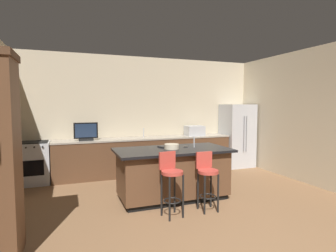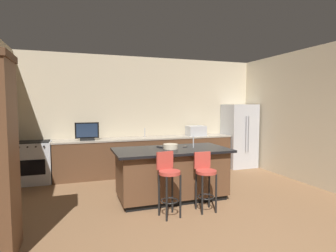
% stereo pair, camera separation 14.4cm
% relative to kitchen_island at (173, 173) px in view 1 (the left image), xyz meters
% --- Properties ---
extents(wall_back, '(6.65, 0.12, 2.99)m').
position_rel_kitchen_island_xyz_m(wall_back, '(0.09, 2.31, 1.02)').
color(wall_back, beige).
rests_on(wall_back, ground_plane).
extents(wall_right, '(0.12, 5.02, 2.99)m').
position_rel_kitchen_island_xyz_m(wall_right, '(3.21, -0.00, 1.02)').
color(wall_right, beige).
rests_on(wall_right, ground_plane).
extents(counter_back, '(4.49, 0.62, 0.92)m').
position_rel_kitchen_island_xyz_m(counter_back, '(0.04, 1.93, -0.02)').
color(counter_back, brown).
rests_on(counter_back, ground_plane).
extents(kitchen_island, '(2.12, 1.08, 0.93)m').
position_rel_kitchen_island_xyz_m(kitchen_island, '(0.00, 0.00, 0.00)').
color(kitchen_island, black).
rests_on(kitchen_island, ground_plane).
extents(refrigerator, '(0.81, 0.76, 1.76)m').
position_rel_kitchen_island_xyz_m(refrigerator, '(2.70, 1.87, 0.40)').
color(refrigerator, '#B7BABF').
rests_on(refrigerator, ground_plane).
extents(range_oven, '(0.72, 0.63, 0.94)m').
position_rel_kitchen_island_xyz_m(range_oven, '(-2.57, 1.93, -0.01)').
color(range_oven, '#B7BABF').
rests_on(range_oven, ground_plane).
extents(microwave, '(0.48, 0.36, 0.27)m').
position_rel_kitchen_island_xyz_m(microwave, '(1.38, 1.93, 0.58)').
color(microwave, '#B7BABF').
rests_on(microwave, counter_back).
extents(tv_monitor, '(0.54, 0.16, 0.42)m').
position_rel_kitchen_island_xyz_m(tv_monitor, '(-1.43, 1.88, 0.64)').
color(tv_monitor, black).
rests_on(tv_monitor, counter_back).
extents(sink_faucet_back, '(0.02, 0.02, 0.24)m').
position_rel_kitchen_island_xyz_m(sink_faucet_back, '(-0.00, 2.03, 0.57)').
color(sink_faucet_back, '#B2B2B7').
rests_on(sink_faucet_back, counter_back).
extents(sink_faucet_island, '(0.02, 0.02, 0.22)m').
position_rel_kitchen_island_xyz_m(sink_faucet_island, '(0.44, 0.00, 0.57)').
color(sink_faucet_island, '#B2B2B7').
rests_on(sink_faucet_island, kitchen_island).
extents(bar_stool_left, '(0.34, 0.36, 1.01)m').
position_rel_kitchen_island_xyz_m(bar_stool_left, '(-0.32, -0.76, 0.13)').
color(bar_stool_left, '#B23D33').
rests_on(bar_stool_left, ground_plane).
extents(bar_stool_right, '(0.34, 0.34, 0.96)m').
position_rel_kitchen_island_xyz_m(bar_stool_right, '(0.33, -0.74, 0.10)').
color(bar_stool_right, '#B23D33').
rests_on(bar_stool_right, ground_plane).
extents(fruit_bowl, '(0.27, 0.27, 0.09)m').
position_rel_kitchen_island_xyz_m(fruit_bowl, '(-0.02, 0.01, 0.50)').
color(fruit_bowl, beige).
rests_on(fruit_bowl, kitchen_island).
extents(cell_phone, '(0.14, 0.16, 0.01)m').
position_rel_kitchen_island_xyz_m(cell_phone, '(0.34, 0.15, 0.46)').
color(cell_phone, black).
rests_on(cell_phone, kitchen_island).
extents(tv_remote, '(0.11, 0.17, 0.02)m').
position_rel_kitchen_island_xyz_m(tv_remote, '(-0.15, 0.23, 0.47)').
color(tv_remote, black).
rests_on(tv_remote, kitchen_island).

